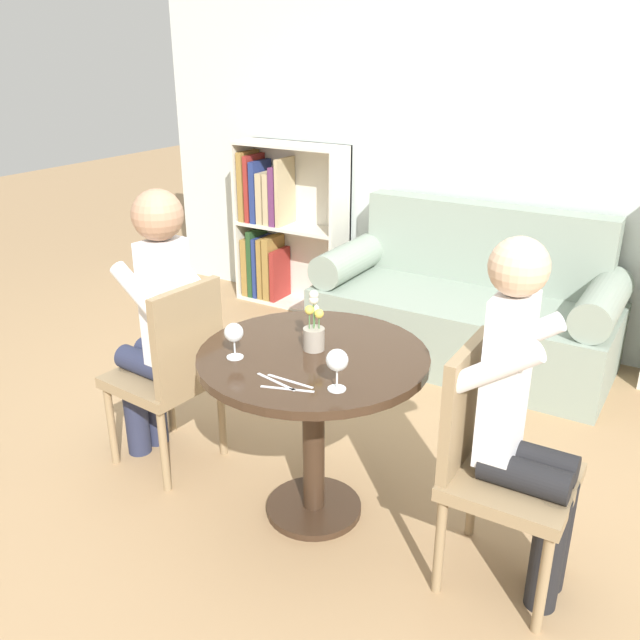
% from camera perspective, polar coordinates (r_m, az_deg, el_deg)
% --- Properties ---
extents(ground_plane, '(16.00, 16.00, 0.00)m').
position_cam_1_polar(ground_plane, '(2.98, -0.52, -15.71)').
color(ground_plane, tan).
extents(back_wall, '(5.20, 0.05, 2.70)m').
position_cam_1_polar(back_wall, '(4.40, 15.19, 15.27)').
color(back_wall, silver).
rests_on(back_wall, ground_plane).
extents(round_table, '(0.89, 0.89, 0.73)m').
position_cam_1_polar(round_table, '(2.66, -0.56, -5.85)').
color(round_table, '#382619').
rests_on(round_table, ground_plane).
extents(couch, '(1.77, 0.80, 0.92)m').
position_cam_1_polar(couch, '(4.25, 12.12, 0.79)').
color(couch, gray).
rests_on(couch, ground_plane).
extents(bookshelf_left, '(0.84, 0.28, 1.19)m').
position_cam_1_polar(bookshelf_left, '(5.06, -3.43, 7.84)').
color(bookshelf_left, silver).
rests_on(bookshelf_left, ground_plane).
extents(chair_left, '(0.46, 0.46, 0.90)m').
position_cam_1_polar(chair_left, '(3.08, -12.30, -4.01)').
color(chair_left, '#937A56').
rests_on(chair_left, ground_plane).
extents(chair_right, '(0.42, 0.42, 0.90)m').
position_cam_1_polar(chair_right, '(2.48, 14.34, -11.22)').
color(chair_right, '#937A56').
rests_on(chair_right, ground_plane).
extents(person_left, '(0.44, 0.36, 1.29)m').
position_cam_1_polar(person_left, '(3.06, -13.60, -0.13)').
color(person_left, '#282D47').
rests_on(person_left, ground_plane).
extents(person_right, '(0.42, 0.34, 1.29)m').
position_cam_1_polar(person_right, '(2.37, 16.81, -8.11)').
color(person_right, black).
rests_on(person_right, ground_plane).
extents(wine_glass_left, '(0.07, 0.07, 0.14)m').
position_cam_1_polar(wine_glass_left, '(2.54, -7.27, -1.17)').
color(wine_glass_left, white).
rests_on(wine_glass_left, round_table).
extents(wine_glass_right, '(0.08, 0.08, 0.15)m').
position_cam_1_polar(wine_glass_right, '(2.28, 1.45, -3.53)').
color(wine_glass_right, white).
rests_on(wine_glass_right, round_table).
extents(flower_vase, '(0.08, 0.08, 0.24)m').
position_cam_1_polar(flower_vase, '(2.59, -0.51, -0.81)').
color(flower_vase, '#9E9384').
rests_on(flower_vase, round_table).
extents(knife_left_setting, '(0.19, 0.05, 0.00)m').
position_cam_1_polar(knife_left_setting, '(2.38, -3.71, -5.22)').
color(knife_left_setting, silver).
rests_on(knife_left_setting, round_table).
extents(fork_left_setting, '(0.19, 0.01, 0.00)m').
position_cam_1_polar(fork_left_setting, '(2.38, -2.53, -5.17)').
color(fork_left_setting, silver).
rests_on(fork_left_setting, round_table).
extents(knife_right_setting, '(0.18, 0.07, 0.00)m').
position_cam_1_polar(knife_right_setting, '(2.33, -2.77, -5.82)').
color(knife_right_setting, silver).
rests_on(knife_right_setting, round_table).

